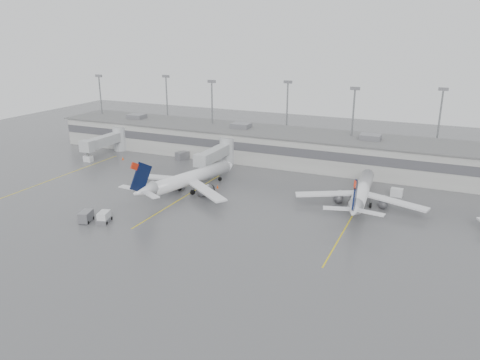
% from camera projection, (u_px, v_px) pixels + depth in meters
% --- Properties ---
extents(ground, '(260.00, 260.00, 0.00)m').
position_uv_depth(ground, '(207.00, 257.00, 73.58)').
color(ground, '#4C4C4E').
rests_on(ground, ground).
extents(terminal, '(152.00, 17.00, 9.45)m').
position_uv_depth(terminal, '(311.00, 149.00, 122.62)').
color(terminal, '#9B9A96').
rests_on(terminal, ground).
extents(light_masts, '(142.40, 8.00, 20.60)m').
position_uv_depth(light_masts, '(318.00, 116.00, 125.20)').
color(light_masts, gray).
rests_on(light_masts, ground).
extents(jet_bridge_left, '(4.00, 17.20, 7.00)m').
position_uv_depth(jet_bridge_left, '(111.00, 140.00, 133.72)').
color(jet_bridge_left, '#A9ACAE').
rests_on(jet_bridge_left, ground).
extents(jet_bridge_right, '(4.00, 17.20, 7.00)m').
position_uv_depth(jet_bridge_right, '(220.00, 153.00, 120.07)').
color(jet_bridge_right, '#A9ACAE').
rests_on(jet_bridge_right, ground).
extents(stand_markings, '(105.25, 40.00, 0.01)m').
position_uv_depth(stand_markings, '(263.00, 207.00, 94.41)').
color(stand_markings, yellow).
rests_on(stand_markings, ground).
extents(jet_mid_left, '(26.23, 29.82, 9.89)m').
position_uv_depth(jet_mid_left, '(187.00, 179.00, 102.00)').
color(jet_mid_left, silver).
rests_on(jet_mid_left, ground).
extents(jet_mid_right, '(26.18, 29.41, 9.51)m').
position_uv_depth(jet_mid_right, '(361.00, 192.00, 94.16)').
color(jet_mid_right, silver).
rests_on(jet_mid_right, ground).
extents(baggage_tug, '(2.81, 3.59, 2.04)m').
position_uv_depth(baggage_tug, '(104.00, 218.00, 86.64)').
color(baggage_tug, silver).
rests_on(baggage_tug, ground).
extents(baggage_cart, '(2.67, 3.58, 2.05)m').
position_uv_depth(baggage_cart, '(86.00, 216.00, 86.76)').
color(baggage_cart, slate).
rests_on(baggage_cart, ground).
extents(gse_uld_a, '(2.30, 1.54, 1.62)m').
position_uv_depth(gse_uld_a, '(88.00, 159.00, 126.27)').
color(gse_uld_a, silver).
rests_on(gse_uld_a, ground).
extents(gse_uld_b, '(2.60, 2.15, 1.58)m').
position_uv_depth(gse_uld_b, '(209.00, 174.00, 112.87)').
color(gse_uld_b, silver).
rests_on(gse_uld_b, ground).
extents(gse_uld_c, '(2.49, 1.71, 1.72)m').
position_uv_depth(gse_uld_c, '(397.00, 192.00, 100.09)').
color(gse_uld_c, silver).
rests_on(gse_uld_c, ground).
extents(gse_loader, '(3.23, 3.97, 2.14)m').
position_uv_depth(gse_loader, '(182.00, 156.00, 128.42)').
color(gse_loader, slate).
rests_on(gse_loader, ground).
extents(cone_a, '(0.50, 0.50, 0.80)m').
position_uv_depth(cone_a, '(123.00, 158.00, 128.32)').
color(cone_a, '#FD4A05').
rests_on(cone_a, ground).
extents(cone_b, '(0.46, 0.46, 0.73)m').
position_uv_depth(cone_b, '(217.00, 187.00, 105.34)').
color(cone_b, '#FD4A05').
rests_on(cone_b, ground).
extents(cone_c, '(0.39, 0.39, 0.62)m').
position_uv_depth(cone_c, '(353.00, 206.00, 93.71)').
color(cone_c, '#FD4A05').
rests_on(cone_c, ground).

